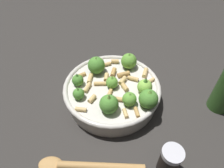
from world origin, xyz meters
TOP-DOWN VIEW (x-y plane):
  - ground_plane at (0.00, 0.00)m, footprint 2.40×2.40m
  - cooking_pan at (0.00, -0.00)m, footprint 0.26×0.26m
  - pepper_shaker at (0.15, -0.17)m, footprint 0.04×0.04m
  - wooden_spoon at (-0.02, -0.20)m, footprint 0.23×0.06m

SIDE VIEW (x-z plane):
  - ground_plane at x=0.00m, z-range 0.00..0.00m
  - wooden_spoon at x=-0.02m, z-range 0.00..0.02m
  - cooking_pan at x=0.00m, z-range -0.02..0.09m
  - pepper_shaker at x=0.15m, z-range 0.00..0.08m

